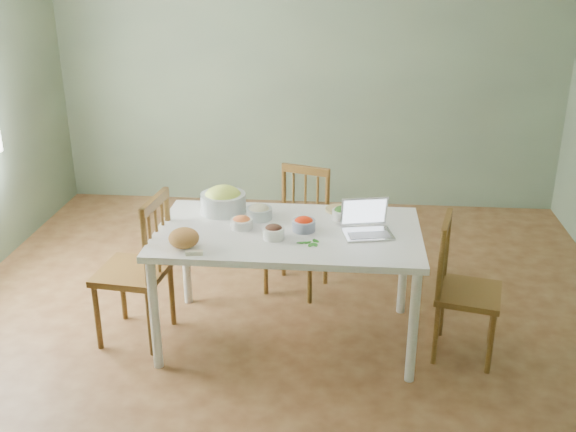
# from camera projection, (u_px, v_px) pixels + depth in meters

# --- Properties ---
(floor) EXTENTS (5.00, 5.00, 0.00)m
(floor) POSITION_uv_depth(u_px,v_px,m) (284.00, 326.00, 4.75)
(floor) COLOR #533018
(floor) RESTS_ON ground
(wall_back) EXTENTS (5.00, 0.00, 2.70)m
(wall_back) POSITION_uv_depth(u_px,v_px,m) (308.00, 72.00, 6.55)
(wall_back) COLOR gray
(wall_back) RESTS_ON ground
(wall_front) EXTENTS (5.00, 0.00, 2.70)m
(wall_front) POSITION_uv_depth(u_px,v_px,m) (199.00, 377.00, 1.93)
(wall_front) COLOR gray
(wall_front) RESTS_ON ground
(dining_table) EXTENTS (1.71, 0.96, 0.80)m
(dining_table) POSITION_uv_depth(u_px,v_px,m) (288.00, 285.00, 4.47)
(dining_table) COLOR white
(dining_table) RESTS_ON floor
(chair_far) EXTENTS (0.52, 0.51, 0.95)m
(chair_far) POSITION_uv_depth(u_px,v_px,m) (296.00, 233.00, 5.09)
(chair_far) COLOR #412A10
(chair_far) RESTS_ON floor
(chair_left) EXTENTS (0.48, 0.50, 1.03)m
(chair_left) POSITION_uv_depth(u_px,v_px,m) (132.00, 268.00, 4.44)
(chair_left) COLOR #412A10
(chair_left) RESTS_ON floor
(chair_right) EXTENTS (0.48, 0.49, 0.94)m
(chair_right) POSITION_uv_depth(u_px,v_px,m) (469.00, 290.00, 4.26)
(chair_right) COLOR #412A10
(chair_right) RESTS_ON floor
(bread_boule) EXTENTS (0.21, 0.21, 0.12)m
(bread_boule) POSITION_uv_depth(u_px,v_px,m) (184.00, 238.00, 4.05)
(bread_boule) COLOR #B58145
(bread_boule) RESTS_ON dining_table
(butter_stick) EXTENTS (0.11, 0.05, 0.03)m
(butter_stick) POSITION_uv_depth(u_px,v_px,m) (194.00, 253.00, 3.97)
(butter_stick) COLOR #EDE2C4
(butter_stick) RESTS_ON dining_table
(bowl_squash) EXTENTS (0.40, 0.40, 0.18)m
(bowl_squash) POSITION_uv_depth(u_px,v_px,m) (223.00, 200.00, 4.58)
(bowl_squash) COLOR #CDD749
(bowl_squash) RESTS_ON dining_table
(bowl_carrot) EXTENTS (0.15, 0.15, 0.08)m
(bowl_carrot) POSITION_uv_depth(u_px,v_px,m) (242.00, 222.00, 4.34)
(bowl_carrot) COLOR orange
(bowl_carrot) RESTS_ON dining_table
(bowl_onion) EXTENTS (0.19, 0.19, 0.10)m
(bowl_onion) POSITION_uv_depth(u_px,v_px,m) (259.00, 212.00, 4.49)
(bowl_onion) COLOR beige
(bowl_onion) RESTS_ON dining_table
(bowl_mushroom) EXTENTS (0.18, 0.18, 0.09)m
(bowl_mushroom) POSITION_uv_depth(u_px,v_px,m) (274.00, 232.00, 4.18)
(bowl_mushroom) COLOR black
(bowl_mushroom) RESTS_ON dining_table
(bowl_redpep) EXTENTS (0.18, 0.18, 0.09)m
(bowl_redpep) POSITION_uv_depth(u_px,v_px,m) (304.00, 224.00, 4.30)
(bowl_redpep) COLOR red
(bowl_redpep) RESTS_ON dining_table
(bowl_broccoli) EXTENTS (0.15, 0.15, 0.09)m
(bowl_broccoli) POSITION_uv_depth(u_px,v_px,m) (342.00, 213.00, 4.48)
(bowl_broccoli) COLOR #1D4B16
(bowl_broccoli) RESTS_ON dining_table
(flatbread) EXTENTS (0.24, 0.24, 0.02)m
(flatbread) POSITION_uv_depth(u_px,v_px,m) (339.00, 209.00, 4.63)
(flatbread) COLOR tan
(flatbread) RESTS_ON dining_table
(basil_bunch) EXTENTS (0.17, 0.17, 0.02)m
(basil_bunch) POSITION_uv_depth(u_px,v_px,m) (308.00, 242.00, 4.13)
(basil_bunch) COLOR #0B480F
(basil_bunch) RESTS_ON dining_table
(laptop) EXTENTS (0.35, 0.31, 0.21)m
(laptop) POSITION_uv_depth(u_px,v_px,m) (369.00, 220.00, 4.21)
(laptop) COLOR silver
(laptop) RESTS_ON dining_table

